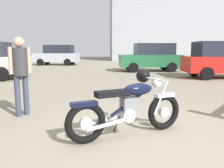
{
  "coord_description": "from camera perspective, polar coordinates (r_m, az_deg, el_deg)",
  "views": [
    {
      "loc": [
        -0.41,
        -3.48,
        1.41
      ],
      "look_at": [
        -0.63,
        0.83,
        0.75
      ],
      "focal_mm": 36.57,
      "sensor_mm": 36.0,
      "label": 1
    }
  ],
  "objects": [
    {
      "name": "white_estate_far",
      "position": [
        12.45,
        26.13,
        5.56
      ],
      "size": [
        3.98,
        1.99,
        1.78
      ],
      "rotation": [
        0.0,
        0.0,
        0.05
      ],
      "color": "black",
      "rests_on": "ground_plane"
    },
    {
      "name": "bystander",
      "position": [
        5.12,
        -21.97,
        3.72
      ],
      "size": [
        0.34,
        0.36,
        1.66
      ],
      "rotation": [
        0.0,
        0.0,
        5.55
      ],
      "color": "#383D51",
      "rests_on": "ground_plane"
    },
    {
      "name": "vintage_motorcycle",
      "position": [
        3.75,
        4.56,
        -5.47
      ],
      "size": [
        1.89,
        1.15,
        1.07
      ],
      "rotation": [
        0.0,
        0.0,
        0.49
      ],
      "color": "black",
      "rests_on": "ground_plane"
    },
    {
      "name": "dark_sedan_left",
      "position": [
        21.11,
        -13.48,
        7.13
      ],
      "size": [
        3.94,
        1.9,
        1.78
      ],
      "rotation": [
        0.0,
        0.0,
        3.12
      ],
      "color": "black",
      "rests_on": "ground_plane"
    },
    {
      "name": "silver_sedan_mid",
      "position": [
        14.98,
        9.78,
        6.69
      ],
      "size": [
        4.07,
        2.18,
        1.78
      ],
      "rotation": [
        0.0,
        0.0,
        3.26
      ],
      "color": "black",
      "rests_on": "ground_plane"
    },
    {
      "name": "industrial_building",
      "position": [
        35.35,
        11.83,
        15.23
      ],
      "size": [
        15.62,
        15.18,
        21.84
      ],
      "rotation": [
        0.0,
        0.0,
        0.08
      ],
      "color": "#9EA0A8",
      "rests_on": "ground_plane"
    },
    {
      "name": "ground_plane",
      "position": [
        3.77,
        9.18,
        -13.3
      ],
      "size": [
        80.0,
        80.0,
        0.0
      ],
      "primitive_type": "plane",
      "color": "gray"
    }
  ]
}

